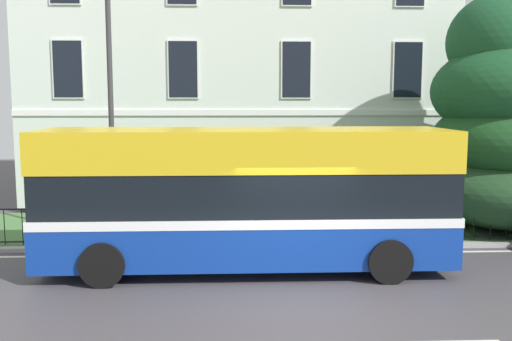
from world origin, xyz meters
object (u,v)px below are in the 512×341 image
Objects in this scene: georgian_townhouse at (238,38)px; evergreen_tree at (508,129)px; single_decker_bus at (246,196)px; street_lamp_post at (110,89)px.

georgian_townhouse is 11.83m from evergreen_tree.
georgian_townhouse is at bearing 133.96° from evergreen_tree.
georgian_townhouse is at bearing 90.18° from single_decker_bus.
georgian_townhouse reaches higher than evergreen_tree.
georgian_townhouse reaches higher than single_decker_bus.
street_lamp_post is (-3.52, 2.39, 2.49)m from single_decker_bus.
street_lamp_post is (-3.48, -9.34, -2.32)m from georgian_townhouse.
single_decker_bus is (0.03, -11.73, -4.81)m from georgian_townhouse.
single_decker_bus is at bearing -89.83° from georgian_townhouse.
georgian_townhouse is 1.71× the size of single_decker_bus.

